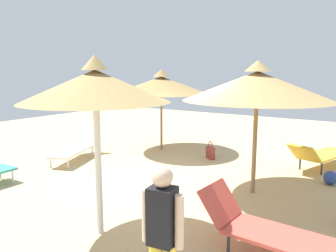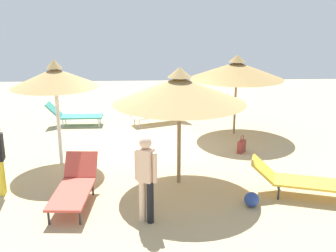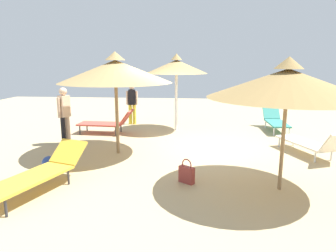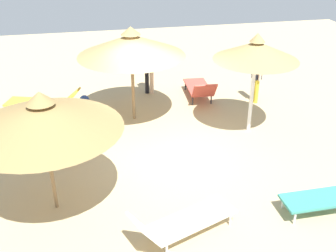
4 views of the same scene
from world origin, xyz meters
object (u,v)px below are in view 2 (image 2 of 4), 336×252
object	(u,v)px
parasol_umbrella_front	(179,90)
lounge_chair_center	(162,113)
lounge_chair_far_right	(74,185)
beach_ball	(252,199)
handbag	(242,146)
person_standing_near_right	(146,174)
parasol_umbrella_back	(237,70)
lounge_chair_edge	(73,115)
parasol_umbrella_far_left	(55,78)
lounge_chair_near_left	(301,180)

from	to	relation	value
parasol_umbrella_front	lounge_chair_center	world-z (taller)	parasol_umbrella_front
lounge_chair_far_right	beach_ball	xyz separation A→B (m)	(-0.34, -3.59, -0.24)
handbag	beach_ball	distance (m)	3.20
person_standing_near_right	parasol_umbrella_back	bearing A→B (deg)	-27.22
parasol_umbrella_front	person_standing_near_right	bearing A→B (deg)	157.12
parasol_umbrella_front	parasol_umbrella_back	bearing A→B (deg)	-29.18
lounge_chair_far_right	lounge_chair_center	bearing A→B (deg)	-18.76
lounge_chair_edge	beach_ball	size ratio (longest dim) A/B	6.10
parasol_umbrella_far_left	handbag	bearing A→B (deg)	-83.86
parasol_umbrella_front	lounge_chair_edge	size ratio (longest dim) A/B	1.56
beach_ball	parasol_umbrella_far_left	bearing A→B (deg)	58.75
lounge_chair_edge	lounge_chair_near_left	bearing A→B (deg)	-134.85
parasol_umbrella_front	person_standing_near_right	distance (m)	2.25
handbag	beach_ball	bearing A→B (deg)	170.73
lounge_chair_far_right	beach_ball	distance (m)	3.62
beach_ball	parasol_umbrella_back	bearing A→B (deg)	-7.78
lounge_chair_far_right	beach_ball	size ratio (longest dim) A/B	6.17
parasol_umbrella_back	lounge_chair_near_left	bearing A→B (deg)	-174.00
lounge_chair_edge	lounge_chair_near_left	xyz separation A→B (m)	(-5.75, -5.78, 0.00)
parasol_umbrella_back	parasol_umbrella_far_left	world-z (taller)	parasol_umbrella_far_left
lounge_chair_far_right	handbag	world-z (taller)	lounge_chair_far_right
parasol_umbrella_back	parasol_umbrella_far_left	xyz separation A→B (m)	(-2.31, 5.01, 0.20)
parasol_umbrella_back	lounge_chair_edge	size ratio (longest dim) A/B	1.55
parasol_umbrella_far_left	beach_ball	bearing A→B (deg)	-121.25
parasol_umbrella_front	lounge_chair_near_left	bearing A→B (deg)	-108.74
lounge_chair_near_left	handbag	distance (m)	2.83
lounge_chair_edge	person_standing_near_right	xyz separation A→B (m)	(-6.64, -2.50, 0.58)
parasol_umbrella_front	handbag	world-z (taller)	parasol_umbrella_front
parasol_umbrella_back	lounge_chair_edge	bearing A→B (deg)	77.25
beach_ball	handbag	bearing A→B (deg)	-9.27
person_standing_near_right	handbag	bearing A→B (deg)	-35.87
lounge_chair_far_right	parasol_umbrella_back	bearing A→B (deg)	-42.84
lounge_chair_far_right	person_standing_near_right	xyz separation A→B (m)	(-0.84, -1.47, 0.57)
parasol_umbrella_far_left	lounge_chair_far_right	bearing A→B (deg)	-161.91
lounge_chair_edge	lounge_chair_near_left	size ratio (longest dim) A/B	0.82
parasol_umbrella_back	lounge_chair_far_right	world-z (taller)	parasol_umbrella_back
person_standing_near_right	lounge_chair_center	bearing A→B (deg)	-4.65
lounge_chair_near_left	person_standing_near_right	world-z (taller)	person_standing_near_right
lounge_chair_center	handbag	world-z (taller)	lounge_chair_center
lounge_chair_far_right	parasol_umbrella_front	bearing A→B (deg)	-67.48
parasol_umbrella_far_left	handbag	distance (m)	5.29
lounge_chair_edge	handbag	size ratio (longest dim) A/B	3.69
parasol_umbrella_back	parasol_umbrella_front	xyz separation A→B (m)	(-3.69, 2.06, 0.13)
lounge_chair_edge	beach_ball	distance (m)	7.69
parasol_umbrella_front	lounge_chair_center	distance (m)	5.36
lounge_chair_edge	handbag	world-z (taller)	lounge_chair_edge
parasol_umbrella_back	lounge_chair_center	world-z (taller)	parasol_umbrella_back
person_standing_near_right	handbag	xyz separation A→B (m)	(3.65, -2.64, -0.77)
lounge_chair_center	person_standing_near_right	distance (m)	6.84
lounge_chair_center	parasol_umbrella_front	bearing A→B (deg)	-177.88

